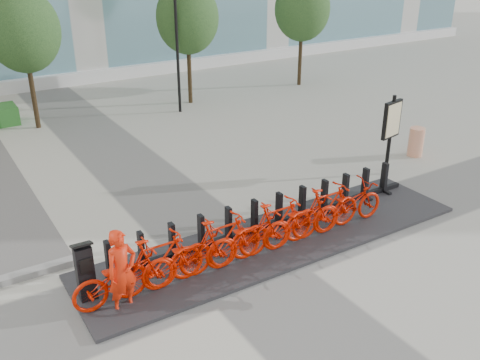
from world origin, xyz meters
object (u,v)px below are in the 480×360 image
kiosk (85,271)px  worker_red (122,272)px  bike_0 (124,276)px  map_sign (392,123)px  construction_barrel (416,142)px

kiosk → worker_red: worker_red is taller
bike_0 → worker_red: 0.31m
bike_0 → map_sign: map_sign is taller
kiosk → construction_barrel: (11.58, 1.99, -0.22)m
worker_red → map_sign: map_sign is taller
worker_red → bike_0: bearing=51.9°
construction_barrel → map_sign: bearing=-163.4°
worker_red → map_sign: bearing=-0.8°
kiosk → construction_barrel: size_ratio=1.34×
bike_0 → worker_red: worker_red is taller
worker_red → construction_barrel: 11.37m
map_sign → kiosk: bearing=176.6°
kiosk → construction_barrel: 11.76m
bike_0 → kiosk: bearing=53.5°
construction_barrel → kiosk: bearing=-170.2°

